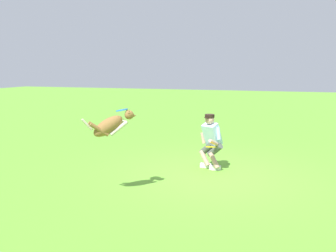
# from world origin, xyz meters

# --- Properties ---
(ground_plane) EXTENTS (60.00, 60.00, 0.00)m
(ground_plane) POSITION_xyz_m (0.00, 0.00, 0.00)
(ground_plane) COLOR #5D9B2F
(person) EXTENTS (0.64, 0.70, 1.29)m
(person) POSITION_xyz_m (0.14, -0.50, 0.70)
(person) COLOR silver
(person) RESTS_ON ground_plane
(dog) EXTENTS (0.80, 0.71, 0.55)m
(dog) POSITION_xyz_m (1.52, 1.79, 1.32)
(dog) COLOR olive
(frisbee_flying) EXTENTS (0.22, 0.22, 0.06)m
(frisbee_flying) POSITION_xyz_m (1.40, 1.58, 1.57)
(frisbee_flying) COLOR #2F83D8
(frisbee_held) EXTENTS (0.30, 0.29, 0.08)m
(frisbee_held) POSITION_xyz_m (0.07, -0.12, 0.61)
(frisbee_held) COLOR yellow
(frisbee_held) RESTS_ON person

